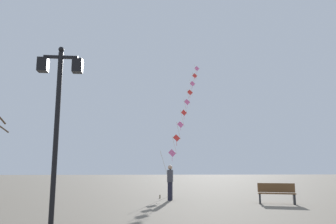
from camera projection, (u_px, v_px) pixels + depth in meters
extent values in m
plane|color=#756B5B|center=(139.00, 194.00, 20.48)|extent=(160.00, 160.00, 0.00)
cylinder|color=black|center=(56.00, 135.00, 9.00)|extent=(0.14, 0.14, 4.83)
sphere|color=black|center=(61.00, 50.00, 9.43)|extent=(0.16, 0.16, 0.16)
cube|color=black|center=(61.00, 57.00, 9.39)|extent=(0.97, 0.08, 0.08)
cube|color=black|center=(43.00, 65.00, 9.31)|extent=(0.28, 0.28, 0.40)
cube|color=beige|center=(43.00, 65.00, 9.31)|extent=(0.19, 0.19, 0.30)
cube|color=black|center=(77.00, 66.00, 9.40)|extent=(0.28, 0.28, 0.40)
cube|color=beige|center=(77.00, 66.00, 9.40)|extent=(0.19, 0.19, 0.30)
cylinder|color=brown|center=(160.00, 197.00, 17.14)|extent=(0.06, 0.06, 0.18)
cylinder|color=silver|center=(167.00, 172.00, 18.62)|extent=(0.94, 2.50, 2.34)
cylinder|color=silver|center=(174.00, 145.00, 20.74)|extent=(0.44, 1.14, 1.06)
cylinder|color=silver|center=(179.00, 131.00, 22.06)|extent=(0.44, 1.14, 1.06)
cylinder|color=silver|center=(182.00, 118.00, 23.38)|extent=(0.44, 1.14, 1.06)
cylinder|color=silver|center=(186.00, 107.00, 24.70)|extent=(0.44, 1.14, 1.06)
cylinder|color=silver|center=(188.00, 97.00, 26.02)|extent=(0.44, 1.14, 1.06)
cylinder|color=silver|center=(191.00, 88.00, 27.34)|extent=(0.44, 1.14, 1.06)
cylinder|color=silver|center=(194.00, 80.00, 28.66)|extent=(0.44, 1.14, 1.06)
cylinder|color=silver|center=(196.00, 72.00, 29.98)|extent=(0.44, 1.14, 1.06)
cube|color=pink|center=(172.00, 153.00, 20.08)|extent=(0.48, 0.11, 0.48)
cylinder|color=pink|center=(172.00, 159.00, 20.02)|extent=(0.02, 0.04, 0.31)
cube|color=red|center=(177.00, 138.00, 21.40)|extent=(0.48, 0.07, 0.48)
cylinder|color=red|center=(177.00, 143.00, 21.34)|extent=(0.02, 0.03, 0.34)
cube|color=pink|center=(180.00, 125.00, 22.72)|extent=(0.45, 0.21, 0.48)
cylinder|color=pink|center=(180.00, 129.00, 22.67)|extent=(0.03, 0.04, 0.24)
cube|color=red|center=(184.00, 113.00, 24.04)|extent=(0.41, 0.27, 0.48)
cylinder|color=red|center=(184.00, 117.00, 23.98)|extent=(0.03, 0.04, 0.33)
cube|color=pink|center=(187.00, 102.00, 25.36)|extent=(0.47, 0.12, 0.48)
cylinder|color=pink|center=(187.00, 106.00, 25.30)|extent=(0.02, 0.02, 0.30)
cube|color=red|center=(190.00, 92.00, 26.68)|extent=(0.47, 0.12, 0.48)
cylinder|color=red|center=(190.00, 96.00, 26.62)|extent=(0.02, 0.03, 0.25)
cube|color=pink|center=(192.00, 84.00, 28.00)|extent=(0.46, 0.18, 0.48)
cylinder|color=pink|center=(192.00, 87.00, 27.94)|extent=(0.02, 0.02, 0.24)
cube|color=red|center=(195.00, 76.00, 29.32)|extent=(0.44, 0.22, 0.48)
cylinder|color=red|center=(195.00, 79.00, 29.26)|extent=(0.02, 0.02, 0.25)
cube|color=pink|center=(197.00, 68.00, 30.64)|extent=(0.46, 0.17, 0.48)
cylinder|color=pink|center=(197.00, 72.00, 30.58)|extent=(0.03, 0.05, 0.25)
cube|color=#1E1E2D|center=(170.00, 191.00, 16.04)|extent=(0.27, 0.34, 0.90)
cube|color=#3F3F47|center=(170.00, 176.00, 16.17)|extent=(0.33, 0.43, 0.60)
sphere|color=tan|center=(170.00, 167.00, 16.24)|extent=(0.22, 0.22, 0.22)
cylinder|color=#3F3F47|center=(171.00, 172.00, 16.41)|extent=(0.19, 0.40, 0.50)
cube|color=brown|center=(277.00, 194.00, 14.36)|extent=(1.65, 0.95, 0.04)
cube|color=brown|center=(276.00, 188.00, 14.60)|extent=(1.51, 0.59, 0.40)
cube|color=#262628|center=(260.00, 198.00, 14.50)|extent=(0.21, 0.38, 0.45)
cube|color=#262628|center=(294.00, 199.00, 14.14)|extent=(0.21, 0.38, 0.45)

